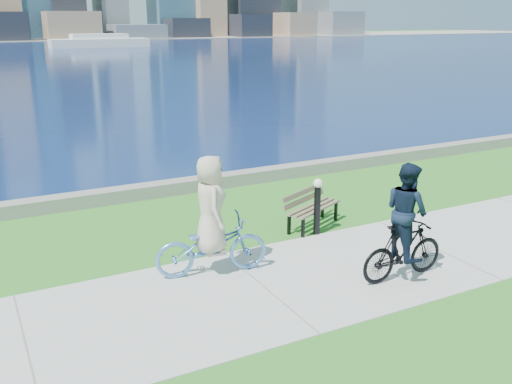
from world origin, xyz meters
TOP-DOWN VIEW (x-y plane):
  - ground at (0.00, 0.00)m, footprint 320.00×320.00m
  - concrete_path at (0.00, 0.00)m, footprint 80.00×3.50m
  - seawall at (0.00, 6.20)m, footprint 90.00×0.50m
  - bay_water at (0.00, 72.00)m, footprint 320.00×131.00m
  - ferry_far at (13.01, 87.15)m, footprint 15.32×4.38m
  - park_bench at (-1.58, 2.30)m, footprint 1.71×1.20m
  - bollard_lamp at (-1.73, 1.80)m, footprint 0.21×0.21m
  - cyclist_woman at (-4.59, 1.00)m, footprint 1.11×2.20m
  - cyclist_man at (-1.58, -0.81)m, footprint 0.66×1.79m

SIDE VIEW (x-z plane):
  - ground at x=0.00m, z-range 0.00..0.00m
  - bay_water at x=0.00m, z-range 0.00..0.01m
  - concrete_path at x=0.00m, z-range 0.00..0.02m
  - seawall at x=0.00m, z-range 0.00..0.35m
  - park_bench at x=-1.58m, z-range 0.09..0.94m
  - bollard_lamp at x=-1.73m, z-range 0.09..1.38m
  - cyclist_woman at x=-4.59m, z-range -0.27..1.99m
  - ferry_far at x=13.01m, z-range -0.18..1.90m
  - cyclist_man at x=-1.58m, z-range -0.15..2.03m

